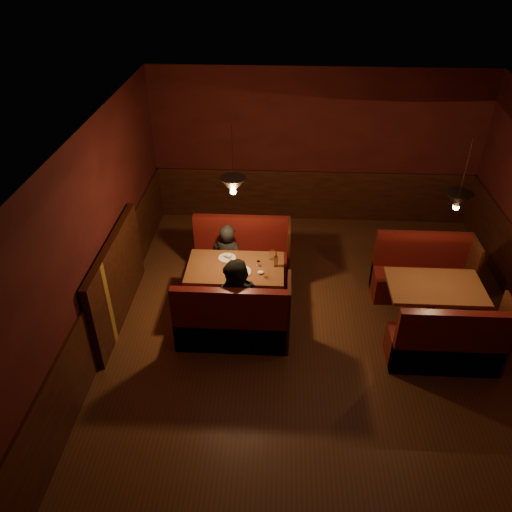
# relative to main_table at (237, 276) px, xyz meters

# --- Properties ---
(room) EXTENTS (6.02, 7.02, 2.92)m
(room) POSITION_rel_main_table_xyz_m (0.95, -0.62, 0.47)
(room) COLOR #5E3315
(room) RESTS_ON ground
(main_table) EXTENTS (1.41, 0.85, 0.98)m
(main_table) POSITION_rel_main_table_xyz_m (0.00, 0.00, 0.00)
(main_table) COLOR #583215
(main_table) RESTS_ON ground
(main_bench_far) EXTENTS (1.55, 0.55, 1.05)m
(main_bench_far) POSITION_rel_main_table_xyz_m (0.02, 0.80, -0.24)
(main_bench_far) COLOR #4D0B0C
(main_bench_far) RESTS_ON ground
(main_bench_near) EXTENTS (1.55, 0.55, 1.05)m
(main_bench_near) POSITION_rel_main_table_xyz_m (0.02, -0.80, -0.24)
(main_bench_near) COLOR #4D0B0C
(main_bench_near) RESTS_ON ground
(second_table) EXTENTS (1.30, 0.83, 0.73)m
(second_table) POSITION_rel_main_table_xyz_m (2.79, -0.28, -0.04)
(second_table) COLOR #583215
(second_table) RESTS_ON ground
(second_bench_far) EXTENTS (1.44, 0.54, 1.03)m
(second_bench_far) POSITION_rel_main_table_xyz_m (2.82, 0.50, -0.25)
(second_bench_far) COLOR #4D0B0C
(second_bench_far) RESTS_ON ground
(second_bench_near) EXTENTS (1.44, 0.54, 1.03)m
(second_bench_near) POSITION_rel_main_table_xyz_m (2.82, -1.06, -0.25)
(second_bench_near) COLOR #4D0B0C
(second_bench_near) RESTS_ON ground
(diner_a) EXTENTS (0.60, 0.49, 1.41)m
(diner_a) POSITION_rel_main_table_xyz_m (-0.20, 0.64, 0.13)
(diner_a) COLOR black
(diner_a) RESTS_ON ground
(diner_b) EXTENTS (0.90, 0.77, 1.63)m
(diner_b) POSITION_rel_main_table_xyz_m (0.09, -0.68, 0.23)
(diner_b) COLOR black
(diner_b) RESTS_ON ground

